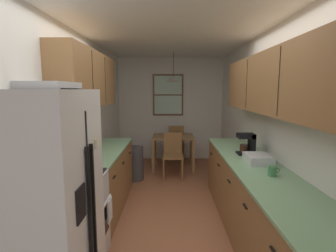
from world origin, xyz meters
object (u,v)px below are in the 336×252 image
Objects in this scene: trash_bin at (135,163)px; dish_rack at (258,159)px; refrigerator at (37,217)px; coffee_maker at (248,143)px; dining_chair_near at (173,153)px; stove_range at (71,220)px; dining_table at (173,141)px; mug_by_coffeemaker at (272,171)px; microwave_over_range at (52,99)px; storage_canister at (88,154)px; table_serving_bowl at (174,135)px; dining_chair_far at (176,141)px.

dish_rack reaches higher than trash_bin.
refrigerator is 6.28× the size of coffee_maker.
dining_chair_near is at bearing 73.75° from refrigerator.
dining_table is (1.06, 3.22, 0.15)m from stove_range.
trash_bin is 5.43× the size of mug_by_coffeemaker.
microwave_over_range is at bearing 179.97° from stove_range.
dining_chair_near is at bearing 68.43° from stove_range.
mug_by_coffeemaker is at bearing 2.95° from stove_range.
dish_rack is at bearing 15.05° from microwave_over_range.
dining_table is 2.68× the size of dish_rack.
mug_by_coffeemaker is (1.73, -2.39, 0.62)m from trash_bin.
storage_canister is 2.04m from dish_rack.
microwave_over_range is at bearing -113.66° from dining_chair_near.
storage_canister reaches higher than dish_rack.
trash_bin is at bearing -138.56° from table_serving_bowl.
dining_chair_near is at bearing -91.34° from dining_table.
dining_chair_far is 3.41m from storage_canister.
table_serving_bowl is at bearing 67.07° from storage_canister.
dining_chair_far reaches higher than table_serving_bowl.
dish_rack reaches higher than dining_chair_near.
refrigerator is 4.08m from dining_table.
storage_canister reaches higher than mug_by_coffeemaker.
mug_by_coffeemaker is at bearing -72.94° from table_serving_bowl.
dining_table is at bearing 71.81° from stove_range.
dish_rack is at bearing -89.75° from coffee_maker.
stove_range is at bearing -96.73° from trash_bin.
microwave_over_range reaches higher than refrigerator.
stove_range is 3.24× the size of dish_rack.
dining_chair_near is at bearing 120.98° from coffee_maker.
refrigerator is at bearing -106.25° from dining_chair_near.
stove_range is 2.34m from coffee_maker.
dining_table is at bearing 118.66° from table_serving_bowl.
trash_bin is (-0.84, -1.31, -0.17)m from dining_chair_far.
storage_canister reaches higher than dining_table.
dining_chair_near is 1.36× the size of trash_bin.
stove_range is (-0.06, 0.72, -0.41)m from refrigerator.
coffee_maker reaches higher than dish_rack.
dining_chair_far is 3.00m from coffee_maker.
mug_by_coffeemaker is at bearing -76.40° from dining_chair_far.
table_serving_bowl is (-0.96, 2.19, -0.28)m from coffee_maker.
trash_bin is at bearing 80.89° from storage_canister.
mug_by_coffeemaker is (2.03, -0.52, -0.04)m from storage_canister.
microwave_over_range reaches higher than dining_chair_near.
trash_bin is 3.01m from mug_by_coffeemaker.
refrigerator is 0.83m from stove_range.
microwave_over_range is 4.17m from dining_chair_far.
trash_bin is 1.94× the size of dish_rack.
refrigerator is 1.94× the size of dining_table.
refrigerator is 2.98× the size of microwave_over_range.
coffee_maker is at bearing 24.80° from microwave_over_range.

